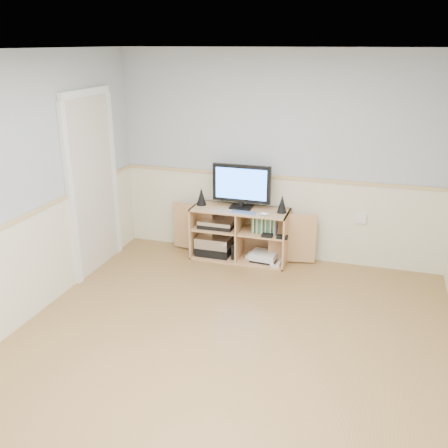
{
  "coord_description": "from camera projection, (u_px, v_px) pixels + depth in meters",
  "views": [
    {
      "loc": [
        1.09,
        -3.53,
        2.55
      ],
      "look_at": [
        -0.37,
        1.2,
        0.74
      ],
      "focal_mm": 40.0,
      "sensor_mm": 36.0,
      "label": 1
    }
  ],
  "objects": [
    {
      "name": "game_consoles",
      "position": [
        263.0,
        256.0,
        6.13
      ],
      "size": [
        0.45,
        0.3,
        0.11
      ],
      "color": "white",
      "rests_on": "media_cabinet"
    },
    {
      "name": "game_cases",
      "position": [
        265.0,
        225.0,
        5.98
      ],
      "size": [
        0.3,
        0.14,
        0.19
      ],
      "primitive_type": "cube",
      "color": "#3F8C3F",
      "rests_on": "media_cabinet"
    },
    {
      "name": "room",
      "position": [
        222.0,
        217.0,
        4.05
      ],
      "size": [
        4.04,
        4.54,
        2.54
      ],
      "color": "#AA7E4B",
      "rests_on": "ground"
    },
    {
      "name": "av_components",
      "position": [
        215.0,
        239.0,
        6.26
      ],
      "size": [
        0.51,
        0.32,
        0.47
      ],
      "color": "black",
      "rests_on": "media_cabinet"
    },
    {
      "name": "speaker_left",
      "position": [
        201.0,
        196.0,
        6.15
      ],
      "size": [
        0.12,
        0.12,
        0.22
      ],
      "primitive_type": "cone",
      "color": "black",
      "rests_on": "media_cabinet"
    },
    {
      "name": "monitor",
      "position": [
        241.0,
        185.0,
        5.97
      ],
      "size": [
        0.71,
        0.18,
        0.54
      ],
      "color": "black",
      "rests_on": "media_cabinet"
    },
    {
      "name": "mouse",
      "position": [
        264.0,
        214.0,
        5.8
      ],
      "size": [
        0.1,
        0.07,
        0.04
      ],
      "primitive_type": "ellipsoid",
      "rotation": [
        0.0,
        0.0,
        0.04
      ],
      "color": "white",
      "rests_on": "media_cabinet"
    },
    {
      "name": "keyboard",
      "position": [
        243.0,
        213.0,
        5.88
      ],
      "size": [
        0.3,
        0.14,
        0.01
      ],
      "primitive_type": "cube",
      "rotation": [
        0.0,
        0.0,
        -0.07
      ],
      "color": "silver",
      "rests_on": "media_cabinet"
    },
    {
      "name": "media_cabinet",
      "position": [
        241.0,
        232.0,
        6.18
      ],
      "size": [
        1.84,
        0.44,
        0.65
      ],
      "color": "tan",
      "rests_on": "floor"
    },
    {
      "name": "speaker_right",
      "position": [
        282.0,
        204.0,
        5.87
      ],
      "size": [
        0.12,
        0.12,
        0.21
      ],
      "primitive_type": "cone",
      "color": "black",
      "rests_on": "media_cabinet"
    },
    {
      "name": "wall_outlet",
      "position": [
        361.0,
        218.0,
        5.86
      ],
      "size": [
        0.12,
        0.03,
        0.12
      ],
      "primitive_type": "cube",
      "color": "white",
      "rests_on": "wall_back"
    }
  ]
}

